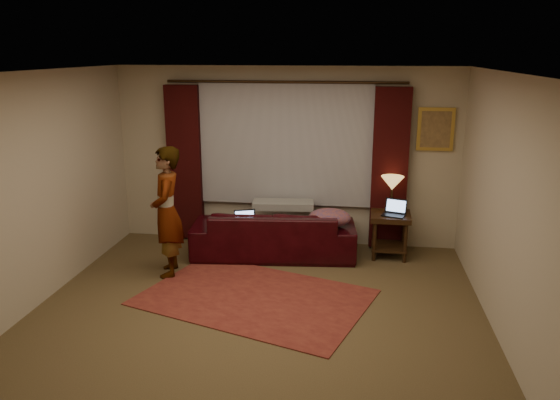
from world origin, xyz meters
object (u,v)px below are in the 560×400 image
object	(u,v)px
sofa	(274,224)
tiffany_lamp	(392,194)
laptop_sofa	(246,220)
person	(167,212)
end_table	(390,235)
laptop_table	(394,208)

from	to	relation	value
sofa	tiffany_lamp	bearing A→B (deg)	-175.42
laptop_sofa	person	distance (m)	1.13
laptop_sofa	end_table	xyz separation A→B (m)	(1.97, 0.37, -0.25)
laptop_sofa	tiffany_lamp	world-z (taller)	tiffany_lamp
sofa	tiffany_lamp	size ratio (longest dim) A/B	4.46
end_table	person	xyz separation A→B (m)	(-2.85, -1.03, 0.52)
laptop_sofa	laptop_table	distance (m)	2.02
person	sofa	bearing A→B (deg)	109.49
tiffany_lamp	person	distance (m)	3.07
laptop_table	person	world-z (taller)	person
tiffany_lamp	person	xyz separation A→B (m)	(-2.85, -1.13, -0.04)
sofa	laptop_sofa	bearing A→B (deg)	23.25
sofa	person	world-z (taller)	person
laptop_sofa	end_table	size ratio (longest dim) A/B	0.52
person	laptop_table	bearing A→B (deg)	93.09
end_table	laptop_table	xyz separation A→B (m)	(0.03, -0.09, 0.42)
end_table	laptop_sofa	bearing A→B (deg)	-169.25
sofa	laptop_table	world-z (taller)	sofa
tiffany_lamp	laptop_table	distance (m)	0.24
sofa	laptop_table	xyz separation A→B (m)	(1.64, 0.09, 0.28)
sofa	laptop_sofa	xyz separation A→B (m)	(-0.36, -0.19, 0.11)
end_table	tiffany_lamp	xyz separation A→B (m)	(0.01, 0.10, 0.57)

